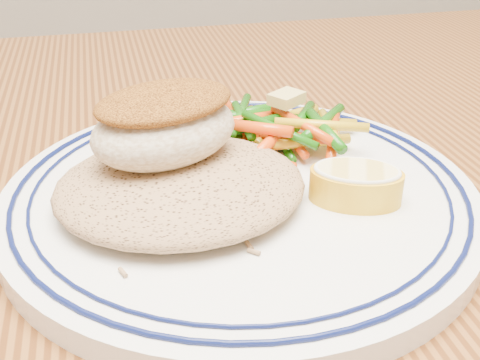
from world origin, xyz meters
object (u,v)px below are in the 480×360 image
at_px(plate, 240,195).
at_px(vegetable_pile, 279,127).
at_px(dining_table, 177,347).
at_px(rice_pilaf, 180,181).
at_px(fish_fillet, 165,123).
at_px(lemon_wedge, 356,183).

distance_m(plate, vegetable_pile, 0.07).
distance_m(dining_table, rice_pilaf, 0.13).
bearing_deg(vegetable_pile, fish_fillet, -151.19).
height_order(rice_pilaf, vegetable_pile, same).
bearing_deg(plate, vegetable_pile, 52.86).
relative_size(dining_table, lemon_wedge, 22.93).
bearing_deg(rice_pilaf, fish_fillet, 107.42).
relative_size(rice_pilaf, vegetable_pile, 1.27).
xyz_separation_m(fish_fillet, vegetable_pile, (0.08, 0.05, -0.03)).
xyz_separation_m(dining_table, plate, (0.05, 0.01, 0.11)).
bearing_deg(rice_pilaf, lemon_wedge, -12.31).
bearing_deg(dining_table, rice_pilaf, 6.80).
relative_size(plate, vegetable_pile, 2.51).
distance_m(rice_pilaf, fish_fillet, 0.03).
bearing_deg(lemon_wedge, rice_pilaf, 167.69).
bearing_deg(plate, fish_fillet, 170.53).
bearing_deg(fish_fillet, rice_pilaf, -72.58).
relative_size(dining_table, fish_fillet, 14.16).
xyz_separation_m(plate, fish_fillet, (-0.04, 0.01, 0.05)).
xyz_separation_m(dining_table, fish_fillet, (0.00, 0.02, 0.16)).
distance_m(dining_table, plate, 0.12).
bearing_deg(lemon_wedge, fish_fillet, 159.99).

